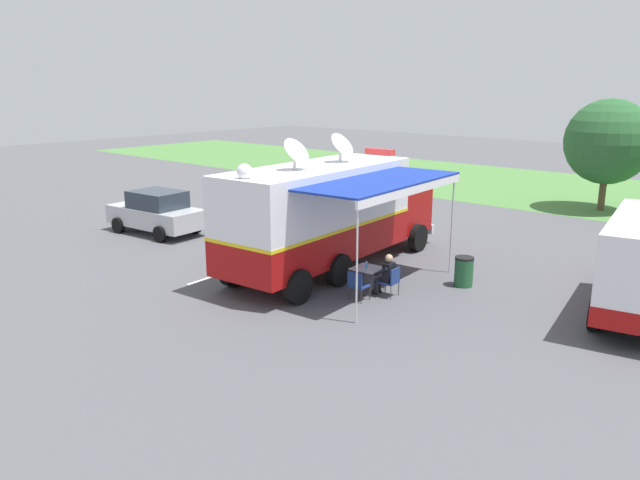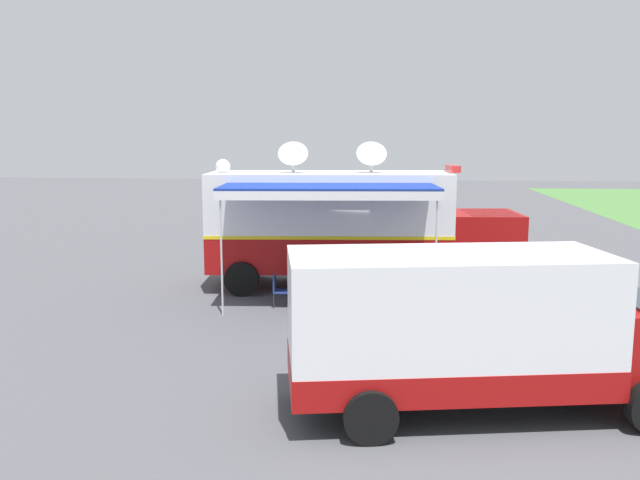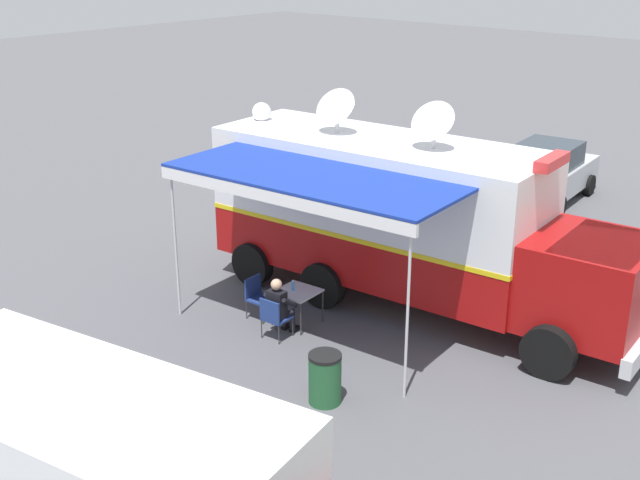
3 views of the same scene
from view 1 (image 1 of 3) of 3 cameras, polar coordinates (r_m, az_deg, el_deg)
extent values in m
plane|color=#515156|center=(19.99, -0.29, -3.14)|extent=(100.00, 100.00, 0.00)
cube|color=#4C7F3D|center=(38.08, 21.63, 4.28)|extent=(80.00, 14.00, 0.01)
cube|color=silver|center=(20.92, -7.19, -2.44)|extent=(0.51, 4.79, 0.01)
cube|color=#9E0F0F|center=(19.67, -0.29, 0.05)|extent=(3.07, 7.38, 1.10)
cube|color=white|center=(19.38, -0.30, 4.07)|extent=(3.07, 7.38, 1.70)
cube|color=yellow|center=(19.55, -0.29, 1.62)|extent=(3.09, 7.40, 0.10)
cube|color=#9E0F0F|center=(23.38, 6.64, 3.02)|extent=(2.46, 2.28, 1.70)
cube|color=#28333D|center=(23.46, 6.93, 4.29)|extent=(2.26, 1.64, 0.70)
cube|color=silver|center=(24.53, 7.93, 1.36)|extent=(2.38, 0.39, 0.36)
cylinder|color=black|center=(24.06, 3.77, 1.09)|extent=(0.38, 1.02, 1.00)
cylinder|color=black|center=(22.83, 9.02, 0.21)|extent=(0.38, 1.02, 1.00)
cylinder|color=black|center=(20.20, -4.04, -1.51)|extent=(0.38, 1.02, 1.00)
cylinder|color=black|center=(18.72, 1.75, -2.77)|extent=(0.38, 1.02, 1.00)
cylinder|color=black|center=(18.82, -8.00, -2.81)|extent=(0.38, 1.02, 1.00)
cylinder|color=black|center=(17.22, -2.07, -4.32)|extent=(0.38, 1.02, 1.00)
cube|color=white|center=(19.23, -0.30, 6.71)|extent=(3.07, 7.38, 0.10)
cube|color=red|center=(22.25, 5.55, 8.13)|extent=(1.12, 0.37, 0.20)
cylinder|color=silver|center=(18.36, -2.36, 7.19)|extent=(0.10, 0.10, 0.45)
cone|color=silver|center=(18.22, -2.01, 8.42)|extent=(0.79, 0.95, 0.81)
cylinder|color=silver|center=(20.21, 1.89, 7.86)|extent=(0.10, 0.10, 0.45)
cone|color=silver|center=(20.08, 2.25, 8.97)|extent=(0.79, 0.95, 0.81)
sphere|color=white|center=(16.80, -6.98, 6.27)|extent=(0.44, 0.44, 0.44)
cube|color=#193399|center=(17.95, 5.70, 5.44)|extent=(2.66, 5.92, 0.06)
cube|color=white|center=(17.45, 8.67, 4.62)|extent=(0.54, 5.75, 0.24)
cylinder|color=silver|center=(20.16, 12.08, 1.47)|extent=(0.05, 0.05, 3.25)
cylinder|color=silver|center=(15.53, 3.43, -2.08)|extent=(0.05, 0.05, 3.25)
cube|color=silver|center=(18.19, 4.38, -2.62)|extent=(0.86, 0.86, 0.03)
cylinder|color=#333338|center=(18.78, 4.02, -3.22)|extent=(0.03, 0.03, 0.70)
cylinder|color=#333338|center=(18.41, 5.96, -3.63)|extent=(0.03, 0.03, 0.70)
cylinder|color=#333338|center=(18.20, 2.75, -3.79)|extent=(0.03, 0.03, 0.70)
cylinder|color=#333338|center=(17.81, 4.72, -4.22)|extent=(0.03, 0.03, 0.70)
cylinder|color=#4C99D8|center=(18.07, 4.31, -2.35)|extent=(0.07, 0.07, 0.20)
cylinder|color=white|center=(18.04, 4.31, -2.01)|extent=(0.04, 0.04, 0.02)
cube|color=navy|center=(17.96, 6.33, -3.87)|extent=(0.52, 0.52, 0.04)
cube|color=navy|center=(17.78, 6.96, -3.30)|extent=(0.08, 0.48, 0.44)
cylinder|color=#333338|center=(17.95, 5.35, -4.56)|extent=(0.02, 0.02, 0.42)
cylinder|color=#333338|center=(18.31, 6.08, -4.20)|extent=(0.02, 0.02, 0.42)
cylinder|color=#333338|center=(17.74, 6.56, -4.83)|extent=(0.02, 0.02, 0.42)
cylinder|color=#333338|center=(18.10, 7.27, -4.45)|extent=(0.02, 0.02, 0.42)
cube|color=navy|center=(17.54, 3.63, -4.26)|extent=(0.52, 0.52, 0.04)
cube|color=navy|center=(17.30, 3.24, -3.72)|extent=(0.48, 0.08, 0.44)
cylinder|color=#333338|center=(17.90, 3.42, -4.58)|extent=(0.02, 0.02, 0.42)
cylinder|color=#333338|center=(17.67, 4.61, -4.85)|extent=(0.02, 0.02, 0.42)
cylinder|color=#333338|center=(17.55, 2.62, -4.96)|extent=(0.02, 0.02, 0.42)
cylinder|color=#333338|center=(17.32, 3.82, -5.24)|extent=(0.02, 0.02, 0.42)
cube|color=black|center=(17.87, 6.36, -2.96)|extent=(0.27, 0.38, 0.56)
sphere|color=tan|center=(17.75, 6.40, -1.66)|extent=(0.22, 0.22, 0.22)
cylinder|color=black|center=(17.73, 5.65, -2.95)|extent=(0.43, 0.12, 0.34)
cylinder|color=black|center=(18.10, 6.41, -2.60)|extent=(0.43, 0.12, 0.34)
cylinder|color=black|center=(17.96, 5.68, -3.79)|extent=(0.39, 0.16, 0.13)
cylinder|color=black|center=(18.12, 5.17, -4.38)|extent=(0.11, 0.11, 0.42)
cube|color=black|center=(18.21, 5.00, -4.86)|extent=(0.25, 0.12, 0.07)
cylinder|color=black|center=(18.12, 6.01, -3.63)|extent=(0.39, 0.16, 0.13)
cylinder|color=black|center=(18.28, 5.51, -4.21)|extent=(0.11, 0.11, 0.42)
cube|color=black|center=(18.37, 5.33, -4.69)|extent=(0.25, 0.12, 0.07)
cylinder|color=#235B33|center=(19.21, 13.13, -2.94)|extent=(0.56, 0.56, 0.85)
cylinder|color=black|center=(19.08, 13.21, -1.63)|extent=(0.57, 0.57, 0.06)
cylinder|color=black|center=(21.12, 25.74, -2.46)|extent=(0.40, 0.87, 0.84)
cylinder|color=black|center=(16.91, 24.06, -6.26)|extent=(0.40, 0.87, 0.84)
cube|color=silver|center=(26.49, -0.80, 2.80)|extent=(4.46, 2.56, 0.76)
cube|color=#28333D|center=(26.28, -0.53, 4.30)|extent=(2.36, 1.97, 0.68)
cylinder|color=black|center=(26.53, -4.21, 1.94)|extent=(0.67, 0.34, 0.64)
cylinder|color=black|center=(27.99, -2.10, 2.62)|extent=(0.67, 0.34, 0.64)
cylinder|color=black|center=(25.16, 0.66, 1.29)|extent=(0.67, 0.34, 0.64)
cylinder|color=black|center=(26.70, 2.60, 2.04)|extent=(0.67, 0.34, 0.64)
cube|color=#B2B5BA|center=(26.09, -14.90, 2.13)|extent=(4.36, 2.20, 0.76)
cube|color=#28333D|center=(25.84, -14.79, 3.65)|extent=(2.25, 1.80, 0.68)
cylinder|color=black|center=(26.65, -18.11, 1.31)|extent=(0.66, 0.28, 0.64)
cylinder|color=black|center=(27.71, -15.12, 2.01)|extent=(0.66, 0.28, 0.64)
cylinder|color=black|center=(24.63, -14.53, 0.53)|extent=(0.66, 0.28, 0.64)
cylinder|color=black|center=(25.77, -11.46, 1.31)|extent=(0.66, 0.28, 0.64)
cylinder|color=brown|center=(32.73, 24.64, 4.15)|extent=(0.32, 0.32, 1.89)
sphere|color=#285B2D|center=(32.45, 25.07, 8.22)|extent=(4.02, 4.02, 4.02)
camera|label=2|loc=(17.37, 64.84, 1.35)|focal=36.79mm
camera|label=3|loc=(24.02, 44.23, 13.96)|focal=45.24mm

